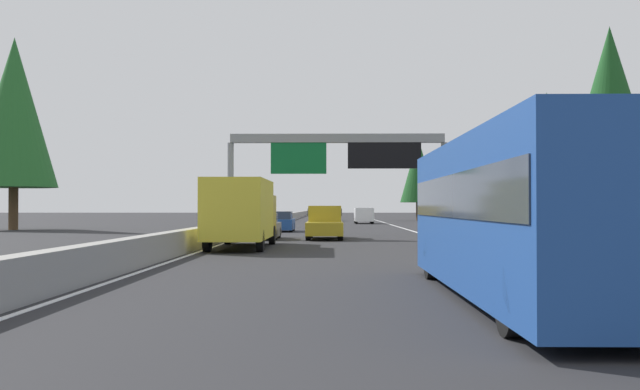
% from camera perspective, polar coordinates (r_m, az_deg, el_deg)
% --- Properties ---
extents(ground_plane, '(320.00, 320.00, 0.00)m').
position_cam_1_polar(ground_plane, '(62.37, -4.18, -2.59)').
color(ground_plane, '#262628').
extents(median_barrier, '(180.00, 0.56, 0.90)m').
position_cam_1_polar(median_barrier, '(82.32, -3.15, -1.87)').
color(median_barrier, gray).
rests_on(median_barrier, ground).
extents(shoulder_stripe_right, '(160.00, 0.16, 0.01)m').
position_cam_1_polar(shoulder_stripe_right, '(72.37, 5.67, -2.35)').
color(shoulder_stripe_right, silver).
rests_on(shoulder_stripe_right, ground).
extents(shoulder_stripe_median, '(160.00, 0.16, 0.01)m').
position_cam_1_polar(shoulder_stripe_median, '(72.32, -3.28, -2.36)').
color(shoulder_stripe_median, silver).
rests_on(shoulder_stripe_median, ground).
extents(sign_gantry_overhead, '(0.50, 12.68, 6.00)m').
position_cam_1_polar(sign_gantry_overhead, '(41.79, 1.60, 3.15)').
color(sign_gantry_overhead, gray).
rests_on(sign_gantry_overhead, ground).
extents(bus_mid_center, '(11.50, 2.55, 3.10)m').
position_cam_1_polar(bus_mid_center, '(14.54, 15.25, -1.24)').
color(bus_mid_center, '#1E4793').
rests_on(bus_mid_center, ground).
extents(box_truck_mid_left, '(8.50, 2.40, 2.95)m').
position_cam_1_polar(box_truck_mid_left, '(31.78, -6.15, -1.27)').
color(box_truck_mid_left, gold).
rests_on(box_truck_mid_left, ground).
extents(minivan_far_right, '(5.00, 1.95, 1.69)m').
position_cam_1_polar(minivan_far_right, '(78.30, 3.46, -1.56)').
color(minivan_far_right, white).
rests_on(minivan_far_right, ground).
extents(sedan_near_right, '(4.40, 1.80, 1.47)m').
position_cam_1_polar(sedan_near_right, '(92.55, 0.91, -1.63)').
color(sedan_near_right, '#1E4793').
rests_on(sedan_near_right, ground).
extents(pickup_far_left, '(5.60, 2.00, 1.86)m').
position_cam_1_polar(pickup_far_left, '(40.97, 0.38, -2.18)').
color(pickup_far_left, '#AD931E').
rests_on(pickup_far_left, ground).
extents(sedan_far_center, '(4.40, 1.80, 1.47)m').
position_cam_1_polar(sedan_far_center, '(52.94, -3.06, -2.14)').
color(sedan_far_center, '#1E4793').
rests_on(sedan_far_center, ground).
extents(sedan_mid_right, '(4.40, 1.80, 1.47)m').
position_cam_1_polar(sedan_mid_right, '(40.69, -4.53, -2.51)').
color(sedan_mid_right, slate).
rests_on(sedan_mid_right, ground).
extents(oncoming_near, '(5.60, 2.00, 1.86)m').
position_cam_1_polar(oncoming_near, '(89.65, -4.43, -1.50)').
color(oncoming_near, '#AD931E').
rests_on(oncoming_near, ground).
extents(conifer_right_near, '(5.86, 5.86, 13.32)m').
position_cam_1_polar(conifer_right_near, '(49.97, 21.84, 6.37)').
color(conifer_right_near, '#4C3823').
rests_on(conifer_right_near, ground).
extents(conifer_right_mid, '(4.23, 4.23, 9.60)m').
position_cam_1_polar(conifer_right_mid, '(51.80, 17.41, 3.57)').
color(conifer_right_mid, '#4C3823').
rests_on(conifer_right_mid, ground).
extents(conifer_right_far, '(4.76, 4.76, 10.83)m').
position_cam_1_polar(conifer_right_far, '(95.49, 7.73, 1.94)').
color(conifer_right_far, '#4C3823').
rests_on(conifer_right_far, ground).
extents(conifer_left_near, '(6.66, 6.66, 15.13)m').
position_cam_1_polar(conifer_left_near, '(62.02, -22.91, 5.99)').
color(conifer_left_near, '#4C3823').
rests_on(conifer_left_near, ground).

